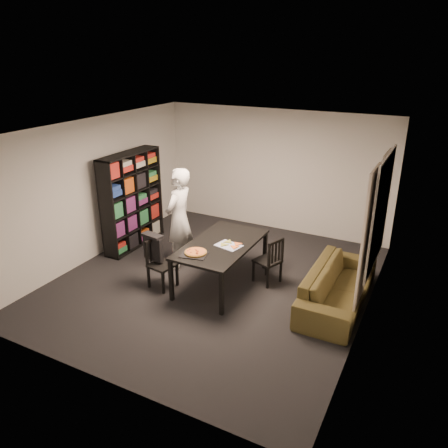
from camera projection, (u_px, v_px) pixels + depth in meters
The scene contains 16 objects.
room at pixel (213, 210), 7.05m from camera, with size 5.01×5.51×2.61m.
window_pane at pixel (381, 212), 6.42m from camera, with size 0.02×1.40×1.60m, color black.
window_frame at pixel (381, 212), 6.42m from camera, with size 0.03×1.52×1.72m, color white.
curtain_left at pixel (365, 245), 6.16m from camera, with size 0.03×0.70×2.25m, color beige.
curtain_right at pixel (378, 221), 7.01m from camera, with size 0.03×0.70×2.25m, color beige.
bookshelf at pixel (132, 200), 8.60m from camera, with size 0.35×1.50×1.90m, color black.
dining_table at pixel (221, 247), 7.22m from camera, with size 0.99×1.79×0.74m.
chair_left at pixel (159, 260), 7.23m from camera, with size 0.45×0.45×0.84m.
chair_right at pixel (271, 258), 7.30m from camera, with size 0.49×0.49×0.83m.
draped_jacket at pixel (153, 246), 7.22m from camera, with size 0.40×0.22×0.46m.
person at pixel (179, 219), 7.75m from camera, with size 0.67×0.44×1.84m, color silver.
baking_tray at pixel (194, 254), 6.79m from camera, with size 0.40×0.32×0.01m, color black.
pepperoni_pizza at pixel (196, 252), 6.82m from camera, with size 0.35×0.35×0.03m.
kitchen_towel at pixel (229, 246), 7.10m from camera, with size 0.40×0.30×0.01m, color silver.
pizza_slices at pixel (231, 244), 7.12m from camera, with size 0.37×0.31×0.01m, color gold, non-canonical shape.
sofa at pixel (338, 286), 6.76m from camera, with size 2.09×0.82×0.61m, color #443D1B.
Camera 1 is at (3.19, -5.81, 3.73)m, focal length 35.00 mm.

